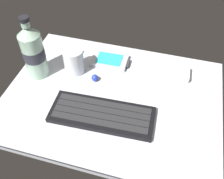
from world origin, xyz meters
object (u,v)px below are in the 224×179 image
(juice_cup, at_px, (74,62))
(trackball_mouse, at_px, (95,78))
(keyboard, at_px, (102,114))
(handheld_device, at_px, (110,61))
(charger_block, at_px, (178,73))
(water_bottle, at_px, (33,52))

(juice_cup, distance_m, trackball_mouse, 0.09)
(keyboard, xyz_separation_m, juice_cup, (-0.14, 0.15, 0.03))
(trackball_mouse, bearing_deg, juice_cup, 162.53)
(handheld_device, bearing_deg, keyboard, -79.60)
(juice_cup, relative_size, trackball_mouse, 3.86)
(juice_cup, bearing_deg, keyboard, -47.58)
(keyboard, relative_size, juice_cup, 3.47)
(handheld_device, relative_size, trackball_mouse, 5.89)
(handheld_device, distance_m, trackball_mouse, 0.10)
(juice_cup, relative_size, charger_block, 1.21)
(charger_block, height_order, trackball_mouse, charger_block)
(keyboard, bearing_deg, juice_cup, 132.42)
(keyboard, relative_size, handheld_device, 2.27)
(handheld_device, height_order, juice_cup, juice_cup)
(juice_cup, bearing_deg, handheld_device, 35.98)
(keyboard, xyz_separation_m, charger_block, (0.19, 0.22, 0.00))
(handheld_device, bearing_deg, trackball_mouse, -102.77)
(water_bottle, bearing_deg, keyboard, -24.06)
(keyboard, bearing_deg, charger_block, 49.63)
(juice_cup, distance_m, charger_block, 0.33)
(juice_cup, height_order, water_bottle, water_bottle)
(trackball_mouse, bearing_deg, keyboard, -63.97)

